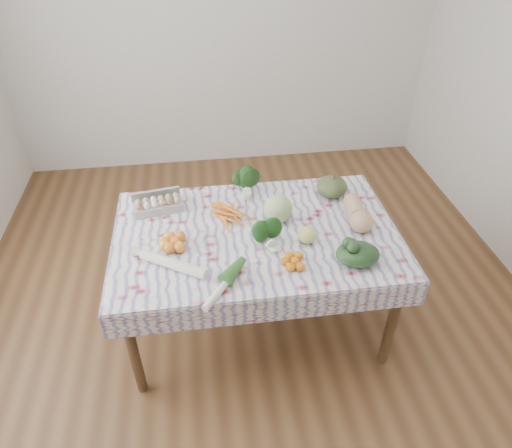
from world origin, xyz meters
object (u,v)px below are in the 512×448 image
cabbage (278,209)px  butternut_squash (358,212)px  grapefruit (307,235)px  egg_carton (158,206)px  kabocha_squash (332,187)px  dining_table (256,243)px

cabbage → butternut_squash: bearing=-9.6°
grapefruit → egg_carton: bearing=153.4°
kabocha_squash → grapefruit: kabocha_squash is taller
grapefruit → butternut_squash: bearing=23.0°
egg_carton → grapefruit: (0.84, -0.42, 0.01)m
kabocha_squash → dining_table: bearing=-149.7°
butternut_squash → kabocha_squash: bearing=108.0°
butternut_squash → grapefruit: 0.37m
butternut_squash → grapefruit: butternut_squash is taller
egg_carton → butternut_squash: 1.22m
kabocha_squash → grapefruit: size_ratio=1.94×
butternut_squash → egg_carton: bearing=170.7°
grapefruit → kabocha_squash: bearing=59.3°
dining_table → kabocha_squash: kabocha_squash is taller
kabocha_squash → cabbage: bearing=-150.6°
butternut_squash → cabbage: bearing=174.2°
dining_table → butternut_squash: bearing=1.2°
egg_carton → butternut_squash: bearing=-23.2°
egg_carton → grapefruit: grapefruit is taller
dining_table → kabocha_squash: size_ratio=8.02×
cabbage → grapefruit: (0.13, -0.22, -0.03)m
dining_table → egg_carton: size_ratio=5.31×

